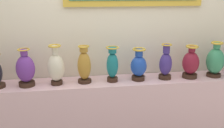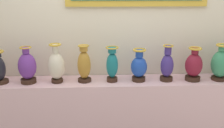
# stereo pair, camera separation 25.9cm
# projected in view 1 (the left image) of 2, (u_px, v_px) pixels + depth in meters

# --- Properties ---
(display_shelf) EXTENTS (3.67, 0.37, 0.84)m
(display_shelf) POSITION_uv_depth(u_px,v_px,m) (112.00, 116.00, 2.79)
(display_shelf) COLOR beige
(display_shelf) RESTS_ON ground_plane
(back_wall) EXTENTS (5.79, 0.14, 3.09)m
(back_wall) POSITION_uv_depth(u_px,v_px,m) (109.00, 10.00, 2.70)
(back_wall) COLOR beige
(back_wall) RESTS_ON ground_plane
(vase_violet) EXTENTS (0.18, 0.18, 0.38)m
(vase_violet) POSITION_uv_depth(u_px,v_px,m) (26.00, 69.00, 2.47)
(vase_violet) COLOR #382319
(vase_violet) RESTS_ON display_shelf
(vase_ivory) EXTENTS (0.17, 0.17, 0.41)m
(vase_ivory) POSITION_uv_depth(u_px,v_px,m) (56.00, 67.00, 2.51)
(vase_ivory) COLOR #382319
(vase_ivory) RESTS_ON display_shelf
(vase_ochre) EXTENTS (0.14, 0.14, 0.39)m
(vase_ochre) POSITION_uv_depth(u_px,v_px,m) (84.00, 66.00, 2.57)
(vase_ochre) COLOR #382319
(vase_ochre) RESTS_ON display_shelf
(vase_teal) EXTENTS (0.13, 0.13, 0.37)m
(vase_teal) POSITION_uv_depth(u_px,v_px,m) (112.00, 65.00, 2.59)
(vase_teal) COLOR #382319
(vase_teal) RESTS_ON display_shelf
(vase_sapphire) EXTENTS (0.17, 0.17, 0.34)m
(vase_sapphire) POSITION_uv_depth(u_px,v_px,m) (139.00, 66.00, 2.65)
(vase_sapphire) COLOR #382319
(vase_sapphire) RESTS_ON display_shelf
(vase_indigo) EXTENTS (0.13, 0.13, 0.38)m
(vase_indigo) POSITION_uv_depth(u_px,v_px,m) (166.00, 64.00, 2.68)
(vase_indigo) COLOR #382319
(vase_indigo) RESTS_ON display_shelf
(vase_burgundy) EXTENTS (0.18, 0.18, 0.36)m
(vase_burgundy) POSITION_uv_depth(u_px,v_px,m) (191.00, 63.00, 2.71)
(vase_burgundy) COLOR #382319
(vase_burgundy) RESTS_ON display_shelf
(vase_jade) EXTENTS (0.19, 0.19, 0.39)m
(vase_jade) POSITION_uv_depth(u_px,v_px,m) (215.00, 61.00, 2.75)
(vase_jade) COLOR #382319
(vase_jade) RESTS_ON display_shelf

